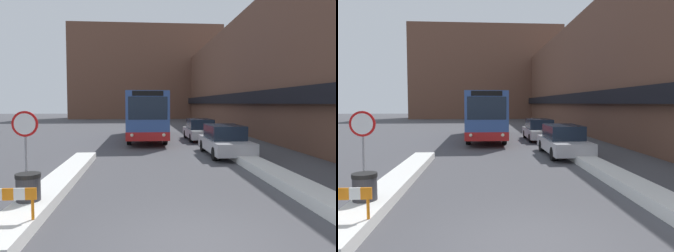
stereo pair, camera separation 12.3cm
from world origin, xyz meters
TOP-DOWN VIEW (x-y plane):
  - ground_plane at (0.00, 0.00)m, footprint 160.00×160.00m
  - building_row_right at (9.98, 24.00)m, footprint 5.50×60.00m
  - building_backdrop_far at (0.00, 53.08)m, footprint 26.00×8.00m
  - snow_bank_left at (-3.60, 4.72)m, footprint 0.90×10.45m
  - snow_bank_right at (3.60, 4.54)m, footprint 0.90×10.38m
  - city_bus at (-0.61, 18.56)m, footprint 2.58×11.44m
  - parked_car_front at (3.20, 10.36)m, footprint 1.89×4.73m
  - parked_car_back at (3.20, 17.28)m, footprint 1.90×4.60m
  - stop_sign at (-4.41, 4.15)m, footprint 0.76×0.08m
  - trash_bin at (-3.71, 2.20)m, footprint 0.59×0.59m
  - construction_barricade at (-3.65, 0.86)m, footprint 1.10×0.06m

SIDE VIEW (x-z plane):
  - ground_plane at x=0.00m, z-range 0.00..0.00m
  - snow_bank_left at x=-3.60m, z-range 0.00..0.29m
  - snow_bank_right at x=3.60m, z-range 0.00..0.34m
  - trash_bin at x=-3.71m, z-range 0.00..0.95m
  - construction_barricade at x=-3.65m, z-range 0.20..1.14m
  - parked_car_back at x=3.20m, z-range -0.01..1.49m
  - parked_car_front at x=3.20m, z-range 0.00..1.53m
  - stop_sign at x=-4.41m, z-range 0.54..2.95m
  - city_bus at x=-0.61m, z-range 0.14..3.52m
  - building_row_right at x=9.98m, z-range -0.02..10.29m
  - building_backdrop_far at x=0.00m, z-range 0.00..15.89m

